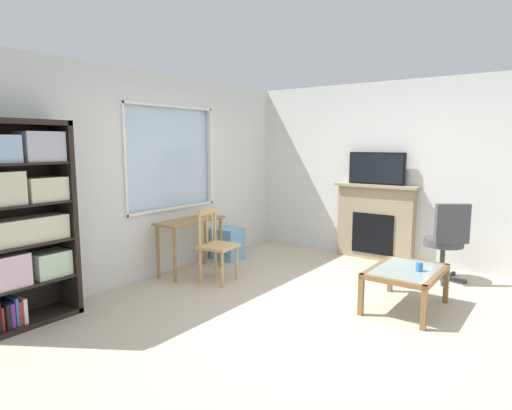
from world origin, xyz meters
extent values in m
cube|color=beige|center=(0.00, 0.00, -0.01)|extent=(5.91, 5.63, 0.02)
cube|color=silver|center=(0.00, 2.32, 0.42)|extent=(4.91, 0.12, 0.83)
cube|color=silver|center=(0.00, 2.32, 2.40)|extent=(4.91, 0.12, 0.39)
cube|color=silver|center=(-1.50, 2.32, 1.52)|extent=(1.92, 0.12, 1.38)
cube|color=silver|center=(1.72, 2.32, 1.52)|extent=(1.48, 0.12, 1.38)
cube|color=silver|center=(0.22, 2.33, 1.52)|extent=(1.52, 0.02, 1.38)
cube|color=white|center=(0.22, 2.26, 0.85)|extent=(1.58, 0.06, 0.03)
cube|color=white|center=(0.22, 2.26, 2.19)|extent=(1.58, 0.06, 0.03)
cube|color=white|center=(-0.54, 2.26, 1.52)|extent=(0.03, 0.06, 1.38)
cube|color=white|center=(0.98, 2.26, 1.52)|extent=(0.03, 0.06, 1.38)
cube|color=silver|center=(2.52, 0.00, 1.30)|extent=(0.12, 4.83, 2.60)
cube|color=black|center=(-1.42, 2.07, 0.97)|extent=(0.05, 0.38, 1.93)
cube|color=black|center=(-1.85, 2.07, 1.91)|extent=(0.90, 0.38, 0.05)
cube|color=black|center=(-1.85, 2.07, 0.03)|extent=(0.90, 0.38, 0.05)
cube|color=black|center=(-1.85, 2.25, 0.97)|extent=(0.90, 0.02, 1.93)
cube|color=black|center=(-1.85, 2.07, 0.40)|extent=(0.85, 0.36, 0.02)
cube|color=black|center=(-1.85, 2.07, 0.78)|extent=(0.85, 0.36, 0.02)
cube|color=black|center=(-1.85, 2.07, 1.15)|extent=(0.85, 0.36, 0.02)
cube|color=black|center=(-1.85, 2.07, 1.53)|extent=(0.85, 0.36, 0.02)
cube|color=beige|center=(-2.04, 2.06, 0.57)|extent=(0.34, 0.31, 0.30)
cube|color=#B7D6B2|center=(-1.63, 2.06, 0.54)|extent=(0.34, 0.28, 0.25)
cube|color=beige|center=(-1.83, 2.06, 0.91)|extent=(0.73, 0.27, 0.24)
cube|color=beige|center=(-1.64, 2.06, 1.28)|extent=(0.37, 0.30, 0.23)
cube|color=#B2B2BC|center=(-1.65, 2.06, 1.68)|extent=(0.37, 0.30, 0.28)
cube|color=black|center=(-2.10, 2.05, 0.17)|extent=(0.04, 0.27, 0.24)
cube|color=purple|center=(-2.05, 2.05, 0.16)|extent=(0.03, 0.23, 0.22)
cube|color=#286BB2|center=(-2.02, 2.05, 0.18)|extent=(0.02, 0.24, 0.26)
cube|color=red|center=(-1.98, 2.05, 0.16)|extent=(0.03, 0.22, 0.22)
cube|color=white|center=(-1.95, 2.05, 0.17)|extent=(0.03, 0.25, 0.24)
cube|color=#A37547|center=(0.25, 1.97, 0.70)|extent=(0.97, 0.41, 0.03)
cylinder|color=#A37547|center=(-0.18, 1.81, 0.34)|extent=(0.04, 0.04, 0.69)
cylinder|color=#A37547|center=(0.69, 1.81, 0.34)|extent=(0.04, 0.04, 0.69)
cylinder|color=#A37547|center=(-0.18, 2.12, 0.34)|extent=(0.04, 0.04, 0.69)
cylinder|color=#A37547|center=(0.69, 2.12, 0.34)|extent=(0.04, 0.04, 0.69)
cube|color=tan|center=(0.18, 1.42, 0.45)|extent=(0.47, 0.45, 0.04)
cylinder|color=tan|center=(0.04, 1.24, 0.22)|extent=(0.04, 0.04, 0.43)
cylinder|color=tan|center=(0.37, 1.28, 0.22)|extent=(0.04, 0.04, 0.43)
cylinder|color=tan|center=(-0.01, 1.55, 0.22)|extent=(0.04, 0.04, 0.43)
cylinder|color=tan|center=(0.33, 1.60, 0.22)|extent=(0.04, 0.04, 0.43)
cylinder|color=tan|center=(-0.01, 1.55, 0.68)|extent=(0.04, 0.04, 0.45)
cylinder|color=tan|center=(0.33, 1.60, 0.68)|extent=(0.04, 0.04, 0.45)
cube|color=tan|center=(0.16, 1.58, 0.87)|extent=(0.36, 0.09, 0.06)
cylinder|color=tan|center=(0.06, 1.56, 0.65)|extent=(0.02, 0.02, 0.35)
cylinder|color=tan|center=(0.16, 1.58, 0.65)|extent=(0.02, 0.02, 0.35)
cylinder|color=tan|center=(0.26, 1.59, 0.65)|extent=(0.02, 0.02, 0.35)
cube|color=#72ADDB|center=(1.08, 2.02, 0.23)|extent=(0.35, 0.40, 0.46)
cube|color=tan|center=(2.37, 0.24, 0.54)|extent=(0.18, 1.13, 1.08)
cube|color=black|center=(2.27, 0.24, 0.40)|extent=(0.03, 0.62, 0.59)
cube|color=tan|center=(2.35, 0.24, 1.10)|extent=(0.26, 1.23, 0.04)
cube|color=black|center=(2.35, 0.24, 1.35)|extent=(0.05, 0.83, 0.47)
cube|color=black|center=(2.32, 0.24, 1.35)|extent=(0.01, 0.78, 0.42)
cylinder|color=#4C4C51|center=(1.91, -0.82, 0.48)|extent=(0.48, 0.48, 0.09)
cube|color=#4C4C51|center=(1.73, -0.95, 0.76)|extent=(0.29, 0.37, 0.48)
cylinder|color=#38383D|center=(1.91, -0.82, 0.24)|extent=(0.06, 0.06, 0.42)
cube|color=#38383D|center=(1.83, -0.71, 0.03)|extent=(0.19, 0.25, 0.03)
cylinder|color=#38383D|center=(1.75, -0.59, 0.03)|extent=(0.05, 0.05, 0.05)
cube|color=#38383D|center=(1.77, -0.86, 0.03)|extent=(0.28, 0.12, 0.03)
cylinder|color=#38383D|center=(1.64, -0.90, 0.03)|extent=(0.05, 0.05, 0.05)
cube|color=#38383D|center=(1.90, -0.96, 0.03)|extent=(0.04, 0.28, 0.03)
cylinder|color=#38383D|center=(1.90, -1.10, 0.03)|extent=(0.05, 0.05, 0.05)
cube|color=#38383D|center=(2.04, -0.87, 0.03)|extent=(0.28, 0.13, 0.03)
cylinder|color=#38383D|center=(2.17, -0.91, 0.03)|extent=(0.05, 0.05, 0.05)
cube|color=#38383D|center=(1.99, -0.71, 0.03)|extent=(0.20, 0.24, 0.03)
cylinder|color=#38383D|center=(2.08, -0.60, 0.03)|extent=(0.05, 0.05, 0.05)
cube|color=#8C9E99|center=(0.64, -0.75, 0.42)|extent=(0.82, 0.56, 0.02)
cube|color=brown|center=(0.64, -1.06, 0.40)|extent=(0.92, 0.05, 0.05)
cube|color=brown|center=(0.64, -0.45, 0.40)|extent=(0.92, 0.05, 0.05)
cube|color=brown|center=(0.20, -0.75, 0.40)|extent=(0.05, 0.66, 0.05)
cube|color=brown|center=(1.07, -0.75, 0.40)|extent=(0.05, 0.66, 0.05)
cube|color=brown|center=(0.20, -1.06, 0.19)|extent=(0.05, 0.05, 0.38)
cube|color=brown|center=(1.07, -1.06, 0.19)|extent=(0.05, 0.05, 0.38)
cube|color=brown|center=(0.20, -0.45, 0.19)|extent=(0.05, 0.05, 0.38)
cube|color=brown|center=(1.07, -0.45, 0.19)|extent=(0.05, 0.05, 0.38)
cylinder|color=#337FD6|center=(0.64, -0.88, 0.47)|extent=(0.07, 0.07, 0.09)
camera|label=1|loc=(-3.80, -2.05, 1.72)|focal=30.52mm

